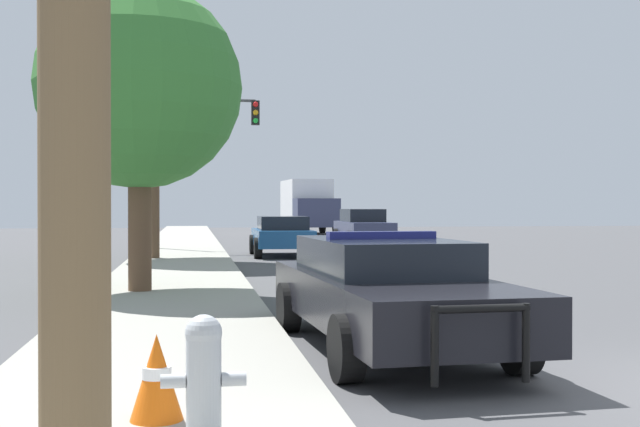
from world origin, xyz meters
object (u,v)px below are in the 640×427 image
at_px(police_car, 386,289).
at_px(car_background_midblock, 282,235).
at_px(fire_hydrant, 204,375).
at_px(traffic_cone, 157,377).
at_px(car_background_oncoming, 363,227).
at_px(box_truck, 308,205).
at_px(tree_sidewalk_near, 139,87).
at_px(tree_sidewalk_mid, 153,76).
at_px(traffic_light, 196,141).

bearing_deg(police_car, car_background_midblock, -95.47).
distance_m(fire_hydrant, traffic_cone, 0.74).
relative_size(car_background_oncoming, traffic_cone, 7.45).
relative_size(box_truck, tree_sidewalk_near, 1.22).
distance_m(car_background_oncoming, tree_sidewalk_near, 18.89).
bearing_deg(fire_hydrant, traffic_cone, 116.88).
relative_size(police_car, box_truck, 0.78).
distance_m(car_background_oncoming, traffic_cone, 26.97).
bearing_deg(car_background_oncoming, tree_sidewalk_mid, 44.23).
xyz_separation_m(traffic_light, box_truck, (6.60, 16.97, -2.37)).
xyz_separation_m(car_background_oncoming, traffic_cone, (-7.16, -26.00, -0.37)).
bearing_deg(fire_hydrant, car_background_midblock, 82.24).
bearing_deg(fire_hydrant, police_car, 60.61).
distance_m(fire_hydrant, car_background_oncoming, 27.52).
xyz_separation_m(traffic_light, car_background_midblock, (2.81, -3.20, -3.36)).
bearing_deg(box_truck, tree_sidewalk_near, 74.70).
distance_m(tree_sidewalk_mid, tree_sidewalk_near, 9.43).
xyz_separation_m(car_background_midblock, traffic_cone, (-3.24, -20.66, -0.27)).
height_order(car_background_midblock, tree_sidewalk_near, tree_sidewalk_near).
bearing_deg(tree_sidewalk_near, police_car, -61.27).
height_order(car_background_oncoming, traffic_cone, car_background_oncoming).
bearing_deg(tree_sidewalk_near, traffic_light, 85.68).
distance_m(fire_hydrant, car_background_midblock, 21.51).
relative_size(traffic_light, box_truck, 0.82).
relative_size(police_car, tree_sidewalk_mid, 0.68).
relative_size(traffic_light, tree_sidewalk_near, 1.00).
relative_size(police_car, fire_hydrant, 6.27).
distance_m(car_background_midblock, traffic_cone, 20.92).
bearing_deg(fire_hydrant, box_truck, 80.83).
bearing_deg(fire_hydrant, car_background_oncoming, 75.62).
bearing_deg(traffic_cone, fire_hydrant, -63.12).
bearing_deg(traffic_cone, box_truck, 80.23).
relative_size(car_background_oncoming, tree_sidewalk_mid, 0.60).
bearing_deg(car_background_oncoming, traffic_cone, 75.31).
bearing_deg(car_background_oncoming, fire_hydrant, 76.33).
xyz_separation_m(fire_hydrant, box_truck, (6.70, 41.48, 1.12)).
bearing_deg(tree_sidewalk_mid, fire_hydrant, -86.36).
height_order(car_background_midblock, traffic_cone, car_background_midblock).
xyz_separation_m(tree_sidewalk_near, traffic_cone, (0.69, -9.09, -3.41)).
bearing_deg(box_truck, car_background_oncoming, 88.89).
distance_m(box_truck, traffic_cone, 41.44).
height_order(car_background_oncoming, box_truck, box_truck).
xyz_separation_m(police_car, tree_sidewalk_near, (-3.21, 5.85, 3.15)).
xyz_separation_m(police_car, car_background_midblock, (0.72, 17.43, 0.01)).
bearing_deg(police_car, tree_sidewalk_near, -64.39).
bearing_deg(car_background_midblock, fire_hydrant, -97.02).
bearing_deg(tree_sidewalk_near, tree_sidewalk_mid, 91.18).
bearing_deg(traffic_light, tree_sidewalk_near, -94.32).
bearing_deg(traffic_light, box_truck, 68.75).
bearing_deg(tree_sidewalk_near, car_background_midblock, 71.27).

